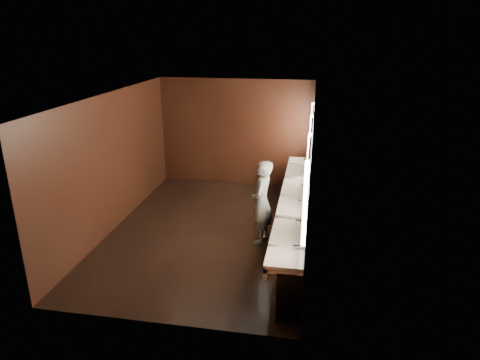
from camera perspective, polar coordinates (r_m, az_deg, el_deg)
name	(u,v)px	position (r m, az deg, el deg)	size (l,w,h in m)	color
floor	(209,231)	(8.98, -4.11, -6.81)	(6.00, 6.00, 0.00)	black
ceiling	(206,96)	(8.14, -4.59, 11.16)	(4.00, 6.00, 0.02)	#2D2D2B
wall_back	(236,133)	(11.29, -0.59, 6.30)	(4.00, 0.02, 2.80)	black
wall_front	(152,235)	(5.81, -11.65, -7.19)	(4.00, 0.02, 2.80)	black
wall_left	(113,162)	(9.15, -16.58, 2.33)	(0.02, 6.00, 2.80)	black
wall_right	(310,173)	(8.21, 9.32, 0.97)	(0.02, 6.00, 2.80)	black
sink_counter	(297,215)	(8.54, 7.60, -4.71)	(0.55, 5.40, 1.01)	black
mirror_band	(310,155)	(8.11, 9.31, 3.33)	(0.06, 5.03, 1.15)	#FFE5C8
person	(262,202)	(8.25, 2.94, -2.95)	(0.60, 0.40, 1.65)	#9BD0E8
trash_bin	(284,231)	(8.39, 5.94, -6.74)	(0.36, 0.36, 0.56)	black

